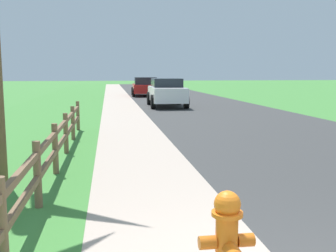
% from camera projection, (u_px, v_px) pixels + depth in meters
% --- Properties ---
extents(ground_plane, '(120.00, 120.00, 0.00)m').
position_uv_depth(ground_plane, '(133.00, 100.00, 27.42)').
color(ground_plane, '#418339').
extents(road_asphalt, '(7.00, 66.00, 0.01)m').
position_uv_depth(road_asphalt, '(177.00, 97.00, 29.90)').
color(road_asphalt, '#383838').
rests_on(road_asphalt, ground).
extents(curb_concrete, '(6.00, 66.00, 0.01)m').
position_uv_depth(curb_concrete, '(90.00, 98.00, 28.93)').
color(curb_concrete, '#B5A191').
rests_on(curb_concrete, ground).
extents(grass_verge, '(5.00, 66.00, 0.00)m').
position_uv_depth(grass_verge, '(69.00, 98.00, 28.71)').
color(grass_verge, '#418339').
rests_on(grass_verge, ground).
extents(fire_hydrant, '(0.48, 0.42, 0.91)m').
position_uv_depth(fire_hydrant, '(227.00, 241.00, 3.36)').
color(fire_hydrant, orange).
rests_on(fire_hydrant, ground).
extents(rail_fence, '(0.11, 11.47, 0.96)m').
position_uv_depth(rail_fence, '(55.00, 145.00, 7.35)').
color(rail_fence, brown).
rests_on(rail_fence, ground).
extents(parked_suv_white, '(2.06, 4.40, 1.56)m').
position_uv_depth(parked_suv_white, '(167.00, 92.00, 21.79)').
color(parked_suv_white, white).
rests_on(parked_suv_white, ground).
extents(parked_car_red, '(2.26, 4.71, 1.49)m').
position_uv_depth(parked_car_red, '(145.00, 86.00, 31.66)').
color(parked_car_red, maroon).
rests_on(parked_car_red, ground).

